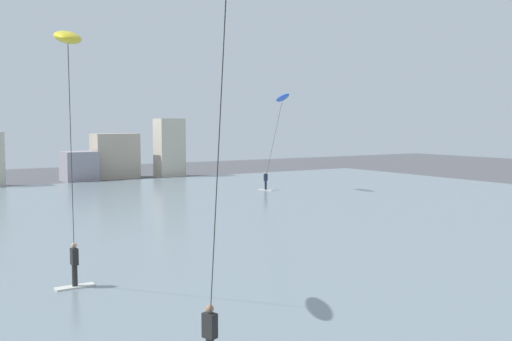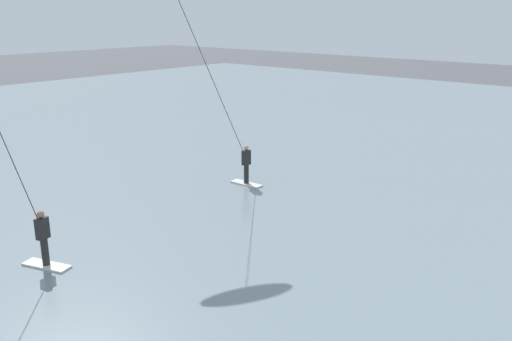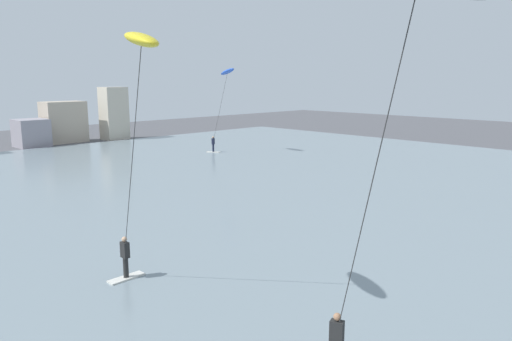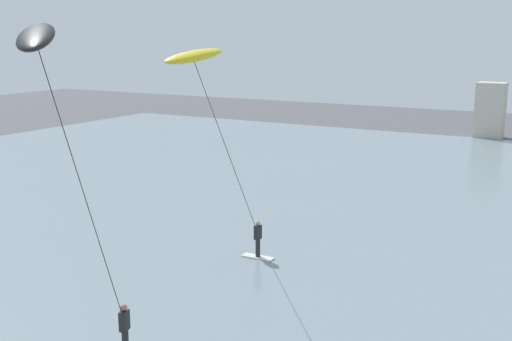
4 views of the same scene
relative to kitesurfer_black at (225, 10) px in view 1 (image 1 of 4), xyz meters
name	(u,v)px [view 1 (image 1 of 4)]	position (x,y,z in m)	size (l,w,h in m)	color
water_bay	(89,228)	(4.03, 23.07, -8.27)	(84.00, 52.00, 0.10)	gray
far_shore_buildings	(104,156)	(14.31, 51.47, -5.81)	(21.47, 4.82, 6.52)	beige
kitesurfer_black	(225,10)	(0.00, 0.00, 0.00)	(2.71, 3.74, 9.75)	silver
kitesurfer_yellow	(69,76)	(-0.93, 8.16, -0.83)	(2.39, 4.72, 8.96)	silver
kitesurfer_blue	(280,109)	(23.58, 32.07, -1.12)	(2.14, 3.47, 8.59)	silver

